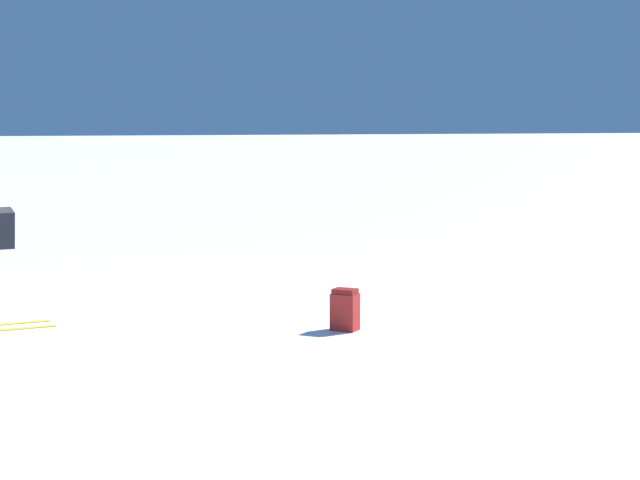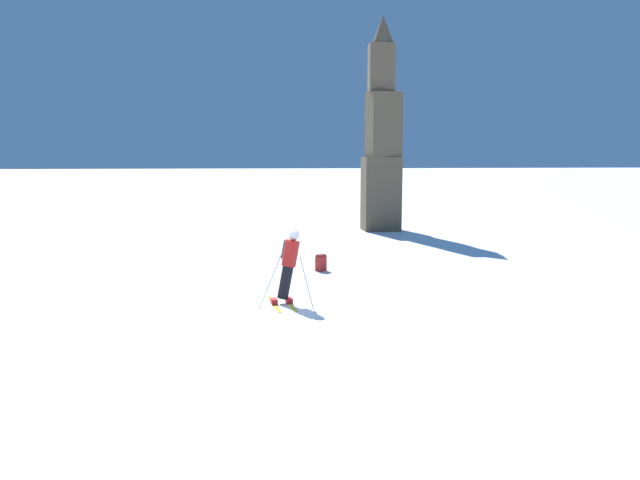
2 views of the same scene
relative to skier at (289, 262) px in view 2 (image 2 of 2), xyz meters
The scene contains 4 objects.
ground_plane 1.06m from the skier, behind, with size 300.00×300.00×0.00m, color white.
skier is the anchor object (origin of this frame).
rock_pillar 15.23m from the skier, 69.28° to the left, with size 1.67×1.47×9.69m.
spare_backpack 4.29m from the skier, 72.72° to the left, with size 0.37×0.37×0.50m.
Camera 2 is at (-0.61, -14.35, 3.47)m, focal length 35.00 mm.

